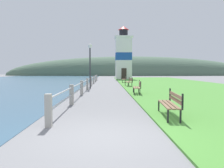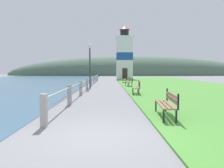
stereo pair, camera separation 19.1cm
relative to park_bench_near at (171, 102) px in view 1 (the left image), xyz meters
The scene contains 10 objects.
ground_plane 3.19m from the park_bench_near, 137.60° to the right, with size 160.00×160.00×0.00m, color slate.
grass_verge 15.95m from the park_bench_near, 70.55° to the left, with size 12.00×51.46×0.06m.
seawall_railing 13.52m from the park_bench_near, 106.57° to the left, with size 0.18×28.34×0.96m.
park_bench_near is the anchor object (origin of this frame).
park_bench_midway 7.23m from the park_bench_near, 91.01° to the left, with size 0.62×1.72×0.94m.
park_bench_far 14.21m from the park_bench_near, 89.98° to the left, with size 0.61×1.70×0.94m.
park_bench_by_lighthouse 20.63m from the park_bench_near, 89.90° to the left, with size 0.58×1.66×0.94m.
lighthouse 33.15m from the park_bench_near, 88.64° to the left, with size 3.28×3.28×9.67m.
lamp_post 12.85m from the park_bench_near, 107.03° to the left, with size 0.36×0.36×3.96m.
distant_hillside 62.44m from the park_bench_near, 84.78° to the left, with size 80.00×16.00×12.00m.
Camera 1 is at (0.16, -5.21, 1.63)m, focal length 35.00 mm.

